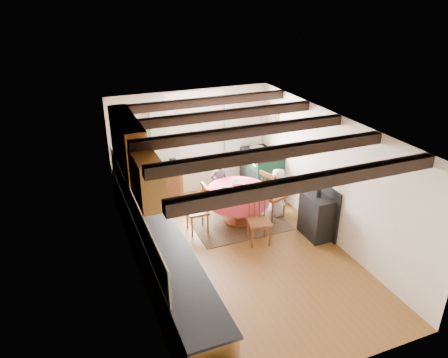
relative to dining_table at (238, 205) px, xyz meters
name	(u,v)px	position (x,y,z in m)	size (l,w,h in m)	color
floor	(241,254)	(-0.42, -1.08, -0.37)	(3.60, 5.50, 0.00)	brown
ceiling	(243,126)	(-0.42, -1.08, 2.03)	(3.60, 5.50, 0.00)	white
wall_back	(191,143)	(-0.42, 1.67, 0.83)	(3.60, 0.00, 2.40)	silver
wall_front	(341,296)	(-0.42, -3.83, 0.83)	(3.60, 0.00, 2.40)	silver
wall_left	(135,214)	(-2.22, -1.08, 0.83)	(0.00, 5.50, 2.40)	silver
wall_right	(331,178)	(1.38, -1.08, 0.83)	(0.00, 5.50, 2.40)	silver
beam_a	(313,182)	(-0.42, -3.08, 1.94)	(3.60, 0.16, 0.16)	black
beam_b	(273,153)	(-0.42, -2.08, 1.94)	(3.60, 0.16, 0.16)	black
beam_c	(243,132)	(-0.42, -1.08, 1.94)	(3.60, 0.16, 0.16)	black
beam_d	(220,115)	(-0.42, -0.08, 1.94)	(3.60, 0.16, 0.16)	black
beam_e	(201,102)	(-0.42, 0.92, 1.94)	(3.60, 0.16, 0.16)	black
splash_left	(133,206)	(-2.20, -0.78, 0.83)	(0.02, 4.50, 0.55)	beige
splash_back	(147,149)	(-1.42, 1.65, 0.83)	(1.40, 0.02, 0.55)	beige
base_cabinet_left	(157,251)	(-1.92, -1.08, 0.07)	(0.60, 5.30, 0.88)	brown
base_cabinet_back	(151,187)	(-1.47, 1.37, 0.07)	(1.30, 0.60, 0.88)	brown
worktop_left	(157,227)	(-1.90, -1.08, 0.53)	(0.64, 5.30, 0.04)	black
worktop_back	(149,168)	(-1.47, 1.35, 0.53)	(1.30, 0.64, 0.04)	black
wall_cabinet_glass	(127,143)	(-2.05, 0.12, 1.58)	(0.34, 1.80, 0.90)	brown
wall_cabinet_solid	(147,179)	(-2.05, -1.38, 1.53)	(0.34, 0.90, 0.70)	brown
window_frame	(195,126)	(-0.32, 1.66, 1.23)	(1.34, 0.03, 1.54)	white
window_pane	(195,126)	(-0.32, 1.66, 1.23)	(1.20, 0.01, 1.40)	white
curtain_left	(160,153)	(-1.17, 1.57, 0.73)	(0.35, 0.10, 2.10)	#AFB8AB
curtain_right	(232,143)	(0.53, 1.57, 0.73)	(0.35, 0.10, 2.10)	#AFB8AB
curtain_rod	(196,100)	(-0.32, 1.57, 1.83)	(0.03, 0.03, 2.00)	black
wall_picture	(272,118)	(1.35, 1.22, 1.33)	(0.04, 0.50, 0.60)	gold
wall_plate	(235,117)	(0.63, 1.64, 1.33)	(0.30, 0.30, 0.02)	silver
rug	(238,221)	(0.00, 0.00, -0.37)	(1.87, 1.45, 0.01)	#2B261D
dining_table	(238,205)	(0.00, 0.00, 0.00)	(1.23, 1.23, 0.74)	#E1425E
chair_near	(259,220)	(0.05, -0.85, 0.10)	(0.41, 0.43, 0.95)	brown
chair_left	(197,209)	(-0.88, -0.04, 0.11)	(0.42, 0.44, 0.97)	brown
chair_right	(273,194)	(0.75, -0.06, 0.15)	(0.45, 0.47, 1.04)	brown
aga_range	(261,172)	(1.05, 1.10, 0.12)	(0.69, 1.07, 0.98)	black
cast_iron_stove	(317,205)	(1.16, -1.04, 0.29)	(0.40, 0.66, 1.32)	black
child_far	(219,183)	(-0.10, 0.77, 0.17)	(0.40, 0.26, 1.09)	#494A5A
child_right	(277,192)	(0.88, -0.02, 0.14)	(0.50, 0.33, 1.03)	white
bowl_a	(225,191)	(-0.29, -0.02, 0.40)	(0.23, 0.23, 0.06)	silver
bowl_b	(236,183)	(0.05, 0.20, 0.40)	(0.21, 0.21, 0.07)	silver
cup	(245,187)	(0.13, -0.05, 0.42)	(0.09, 0.09, 0.09)	silver
canister_tall	(134,164)	(-1.78, 1.32, 0.68)	(0.15, 0.15, 0.25)	#262628
canister_wide	(151,161)	(-1.41, 1.43, 0.64)	(0.16, 0.16, 0.18)	#262628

